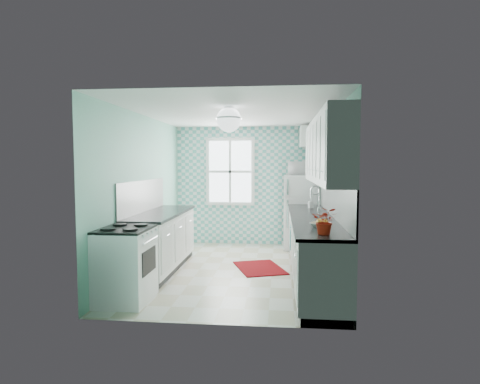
# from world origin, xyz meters

# --- Properties ---
(floor) EXTENTS (3.00, 4.40, 0.02)m
(floor) POSITION_xyz_m (0.00, 0.00, -0.01)
(floor) COLOR beige
(floor) RESTS_ON ground
(ceiling) EXTENTS (3.00, 4.40, 0.02)m
(ceiling) POSITION_xyz_m (0.00, 0.00, 2.51)
(ceiling) COLOR white
(ceiling) RESTS_ON wall_back
(wall_back) EXTENTS (3.00, 0.02, 2.50)m
(wall_back) POSITION_xyz_m (0.00, 2.21, 1.25)
(wall_back) COLOR #7AC3AB
(wall_back) RESTS_ON floor
(wall_front) EXTENTS (3.00, 0.02, 2.50)m
(wall_front) POSITION_xyz_m (0.00, -2.21, 1.25)
(wall_front) COLOR #7AC3AB
(wall_front) RESTS_ON floor
(wall_left) EXTENTS (0.02, 4.40, 2.50)m
(wall_left) POSITION_xyz_m (-1.51, 0.00, 1.25)
(wall_left) COLOR #7AC3AB
(wall_left) RESTS_ON floor
(wall_right) EXTENTS (0.02, 4.40, 2.50)m
(wall_right) POSITION_xyz_m (1.51, 0.00, 1.25)
(wall_right) COLOR #7AC3AB
(wall_right) RESTS_ON floor
(accent_wall) EXTENTS (3.00, 0.01, 2.50)m
(accent_wall) POSITION_xyz_m (0.00, 2.19, 1.25)
(accent_wall) COLOR #56B3AC
(accent_wall) RESTS_ON wall_back
(window) EXTENTS (1.04, 0.05, 1.44)m
(window) POSITION_xyz_m (-0.35, 2.16, 1.55)
(window) COLOR white
(window) RESTS_ON wall_back
(backsplash_right) EXTENTS (0.02, 3.60, 0.51)m
(backsplash_right) POSITION_xyz_m (1.49, -0.40, 1.20)
(backsplash_right) COLOR white
(backsplash_right) RESTS_ON wall_right
(backsplash_left) EXTENTS (0.02, 2.15, 0.51)m
(backsplash_left) POSITION_xyz_m (-1.49, -0.07, 1.20)
(backsplash_left) COLOR white
(backsplash_left) RESTS_ON wall_left
(upper_cabinets_right) EXTENTS (0.33, 3.20, 0.90)m
(upper_cabinets_right) POSITION_xyz_m (1.33, -0.60, 1.90)
(upper_cabinets_right) COLOR white
(upper_cabinets_right) RESTS_ON wall_right
(upper_cabinet_fridge) EXTENTS (0.40, 0.74, 0.40)m
(upper_cabinet_fridge) POSITION_xyz_m (1.30, 1.83, 2.25)
(upper_cabinet_fridge) COLOR white
(upper_cabinet_fridge) RESTS_ON wall_right
(ceiling_light) EXTENTS (0.34, 0.34, 0.35)m
(ceiling_light) POSITION_xyz_m (0.00, -0.80, 2.32)
(ceiling_light) COLOR silver
(ceiling_light) RESTS_ON ceiling
(base_cabinets_right) EXTENTS (0.60, 3.60, 0.90)m
(base_cabinets_right) POSITION_xyz_m (1.20, -0.40, 0.45)
(base_cabinets_right) COLOR white
(base_cabinets_right) RESTS_ON floor
(countertop_right) EXTENTS (0.63, 3.60, 0.04)m
(countertop_right) POSITION_xyz_m (1.19, -0.40, 0.92)
(countertop_right) COLOR black
(countertop_right) RESTS_ON base_cabinets_right
(base_cabinets_left) EXTENTS (0.60, 2.15, 0.90)m
(base_cabinets_left) POSITION_xyz_m (-1.20, -0.07, 0.45)
(base_cabinets_left) COLOR white
(base_cabinets_left) RESTS_ON floor
(countertop_left) EXTENTS (0.63, 2.15, 0.04)m
(countertop_left) POSITION_xyz_m (-1.19, -0.07, 0.92)
(countertop_left) COLOR black
(countertop_left) RESTS_ON base_cabinets_left
(fridge) EXTENTS (0.65, 0.65, 1.49)m
(fridge) POSITION_xyz_m (1.11, 1.78, 0.75)
(fridge) COLOR silver
(fridge) RESTS_ON floor
(stove) EXTENTS (0.60, 0.75, 0.91)m
(stove) POSITION_xyz_m (-1.20, -1.57, 0.48)
(stove) COLOR silver
(stove) RESTS_ON floor
(sink) EXTENTS (0.47, 0.39, 0.53)m
(sink) POSITION_xyz_m (1.20, 0.52, 0.93)
(sink) COLOR silver
(sink) RESTS_ON countertop_right
(rug) EXTENTS (0.97, 1.15, 0.02)m
(rug) POSITION_xyz_m (0.38, 0.16, 0.01)
(rug) COLOR #5E140D
(rug) RESTS_ON floor
(dish_towel) EXTENTS (0.07, 0.26, 0.39)m
(dish_towel) POSITION_xyz_m (0.89, 0.39, 0.48)
(dish_towel) COLOR #52A993
(dish_towel) RESTS_ON base_cabinets_right
(fruit_bowl) EXTENTS (0.32, 0.32, 0.06)m
(fruit_bowl) POSITION_xyz_m (1.20, -1.42, 0.97)
(fruit_bowl) COLOR white
(fruit_bowl) RESTS_ON countertop_right
(potted_plant) EXTENTS (0.32, 0.29, 0.30)m
(potted_plant) POSITION_xyz_m (1.20, -1.91, 1.09)
(potted_plant) COLOR #B82232
(potted_plant) RESTS_ON countertop_right
(soap_bottle) EXTENTS (0.10, 0.10, 0.17)m
(soap_bottle) POSITION_xyz_m (1.25, 0.77, 1.03)
(soap_bottle) COLOR #7EA7AF
(soap_bottle) RESTS_ON countertop_right
(microwave) EXTENTS (0.50, 0.35, 0.27)m
(microwave) POSITION_xyz_m (1.11, 1.78, 1.63)
(microwave) COLOR white
(microwave) RESTS_ON fridge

